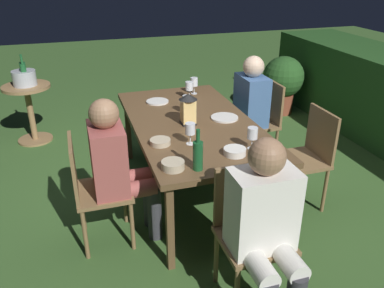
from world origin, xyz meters
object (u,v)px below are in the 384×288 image
at_px(chair_side_right_b, 307,154).
at_px(ice_bucket, 24,77).
at_px(chair_head_far, 250,227).
at_px(bowl_dip, 160,142).
at_px(bowl_bread, 173,165).
at_px(wine_glass_c, 190,130).
at_px(chair_side_left_b, 93,187).
at_px(lantern_centerpiece, 188,107).
at_px(person_in_blue, 245,107).
at_px(person_in_rust, 118,165).
at_px(person_in_cream, 266,225).
at_px(dining_table, 192,126).
at_px(bowl_salad, 272,148).
at_px(wine_glass_a, 187,101).
at_px(wine_glass_b, 194,83).
at_px(bowl_olives, 235,151).
at_px(wine_glass_d, 252,134).
at_px(green_bottle_on_table, 198,155).
at_px(plate_b, 224,118).
at_px(wine_glass_e, 189,87).
at_px(side_table, 29,105).
at_px(chair_side_right_a, 262,118).
at_px(plate_a, 157,101).
at_px(potted_plant_by_hedge, 283,81).

distance_m(chair_side_right_b, ice_bucket, 3.19).
distance_m(chair_head_far, bowl_dip, 0.95).
bearing_deg(bowl_dip, bowl_bread, -1.03).
distance_m(chair_side_right_b, wine_glass_c, 1.11).
distance_m(chair_side_left_b, lantern_centerpiece, 1.01).
relative_size(lantern_centerpiece, ice_bucket, 0.77).
height_order(person_in_blue, chair_side_left_b, person_in_blue).
distance_m(chair_side_right_b, person_in_rust, 1.61).
relative_size(person_in_cream, person_in_rust, 1.00).
bearing_deg(dining_table, bowl_salad, 28.21).
height_order(person_in_rust, lantern_centerpiece, person_in_rust).
bearing_deg(chair_side_left_b, wine_glass_a, 124.46).
bearing_deg(wine_glass_b, bowl_olives, -5.92).
relative_size(wine_glass_a, bowl_olives, 1.05).
relative_size(chair_side_left_b, lantern_centerpiece, 3.28).
bearing_deg(chair_side_left_b, wine_glass_d, 79.34).
xyz_separation_m(person_in_cream, wine_glass_a, (-1.60, 0.01, 0.21)).
bearing_deg(green_bottle_on_table, wine_glass_b, 163.23).
xyz_separation_m(bowl_olives, bowl_dip, (-0.33, -0.47, -0.00)).
distance_m(wine_glass_c, bowl_olives, 0.38).
xyz_separation_m(wine_glass_c, plate_b, (-0.41, 0.44, -0.11)).
xyz_separation_m(dining_table, bowl_salad, (0.72, 0.39, 0.07)).
distance_m(chair_side_left_b, green_bottle_on_table, 0.86).
height_order(wine_glass_e, ice_bucket, ice_bucket).
bearing_deg(side_table, chair_side_right_a, 61.65).
bearing_deg(bowl_dip, plate_a, 168.43).
xyz_separation_m(wine_glass_e, side_table, (-1.11, -1.61, -0.39)).
relative_size(chair_head_far, plate_b, 3.63).
xyz_separation_m(wine_glass_b, potted_plant_by_hedge, (-0.95, 1.60, -0.38)).
xyz_separation_m(wine_glass_c, wine_glass_d, (0.21, 0.41, 0.00)).
relative_size(side_table, ice_bucket, 2.01).
bearing_deg(wine_glass_e, person_in_cream, -4.49).
relative_size(lantern_centerpiece, bowl_olives, 1.64).
distance_m(green_bottle_on_table, side_table, 2.85).
bearing_deg(wine_glass_d, green_bottle_on_table, -69.28).
distance_m(person_in_blue, person_in_cream, 1.97).
bearing_deg(chair_side_right_b, lantern_centerpiece, -112.33).
xyz_separation_m(person_in_rust, lantern_centerpiece, (-0.39, 0.65, 0.24)).
distance_m(ice_bucket, potted_plant_by_hedge, 3.31).
xyz_separation_m(person_in_rust, plate_a, (-1.00, 0.53, 0.10)).
relative_size(dining_table, chair_side_right_a, 2.22).
bearing_deg(ice_bucket, plate_a, 48.42).
distance_m(chair_side_right_b, bowl_dip, 1.30).
height_order(person_in_rust, wine_glass_e, person_in_rust).
bearing_deg(chair_side_right_a, bowl_salad, -23.91).
bearing_deg(wine_glass_e, lantern_centerpiece, -17.77).
relative_size(person_in_cream, plate_a, 5.31).
distance_m(bowl_olives, bowl_dip, 0.57).
xyz_separation_m(wine_glass_b, plate_a, (0.15, -0.42, -0.11)).
distance_m(bowl_bread, bowl_salad, 0.76).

